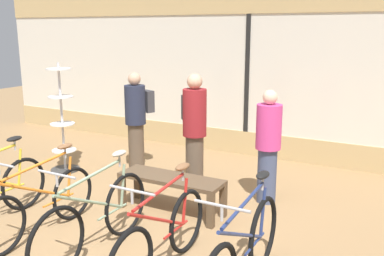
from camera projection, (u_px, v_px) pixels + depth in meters
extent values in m
plane|color=#99754C|center=(118.00, 240.00, 4.83)|extent=(24.00, 24.00, 0.00)
cube|color=tan|center=(246.00, 143.00, 8.12)|extent=(12.00, 0.08, 0.45)
cube|color=silver|center=(248.00, 74.00, 7.83)|extent=(12.00, 0.04, 2.15)
cube|color=black|center=(247.00, 74.00, 7.80)|extent=(0.08, 0.02, 2.15)
torus|color=black|center=(24.00, 184.00, 5.61)|extent=(0.05, 0.70, 0.70)
cylinder|color=gold|center=(20.00, 167.00, 5.53)|extent=(0.03, 0.11, 0.49)
cylinder|color=gold|center=(10.00, 189.00, 5.42)|extent=(0.03, 0.44, 0.03)
cylinder|color=#B2B2B7|center=(15.00, 145.00, 5.42)|extent=(0.02, 0.02, 0.14)
ellipsoid|color=black|center=(14.00, 139.00, 5.40)|extent=(0.11, 0.22, 0.06)
torus|color=black|center=(73.00, 193.00, 5.33)|extent=(0.05, 0.67, 0.67)
torus|color=black|center=(0.00, 227.00, 4.42)|extent=(0.05, 0.67, 0.67)
cylinder|color=orange|center=(35.00, 190.00, 4.79)|extent=(0.03, 0.99, 0.51)
cylinder|color=orange|center=(69.00, 176.00, 5.24)|extent=(0.03, 0.11, 0.49)
cylinder|color=orange|center=(35.00, 166.00, 4.75)|extent=(0.03, 0.92, 0.10)
cylinder|color=orange|center=(59.00, 200.00, 5.12)|extent=(0.03, 0.48, 0.03)
cylinder|color=#B2B2B7|center=(65.00, 153.00, 5.13)|extent=(0.02, 0.02, 0.14)
ellipsoid|color=brown|center=(65.00, 146.00, 5.12)|extent=(0.11, 0.22, 0.06)
torus|color=black|center=(126.00, 204.00, 4.92)|extent=(0.04, 0.73, 0.73)
torus|color=black|center=(57.00, 244.00, 4.01)|extent=(0.04, 0.73, 0.73)
cylinder|color=gray|center=(91.00, 202.00, 4.37)|extent=(0.03, 1.00, 0.51)
cylinder|color=gray|center=(123.00, 186.00, 4.83)|extent=(0.03, 0.11, 0.49)
cylinder|color=gray|center=(91.00, 176.00, 4.34)|extent=(0.03, 0.93, 0.10)
cylinder|color=gray|center=(112.00, 212.00, 4.71)|extent=(0.03, 0.48, 0.03)
cylinder|color=#B2B2B7|center=(120.00, 160.00, 4.73)|extent=(0.02, 0.02, 0.14)
ellipsoid|color=#B2A893|center=(119.00, 153.00, 4.71)|extent=(0.11, 0.22, 0.06)
cylinder|color=#B2B2B7|center=(57.00, 180.00, 3.92)|extent=(0.02, 0.02, 0.12)
cylinder|color=#ADADB2|center=(56.00, 174.00, 3.91)|extent=(0.46, 0.02, 0.02)
torus|color=black|center=(187.00, 221.00, 4.54)|extent=(0.05, 0.68, 0.68)
cylinder|color=red|center=(159.00, 220.00, 4.02)|extent=(0.03, 0.94, 0.51)
cylinder|color=red|center=(185.00, 201.00, 4.45)|extent=(0.03, 0.11, 0.49)
cylinder|color=red|center=(160.00, 191.00, 3.99)|extent=(0.03, 0.87, 0.10)
cylinder|color=red|center=(176.00, 229.00, 4.35)|extent=(0.03, 0.45, 0.03)
cylinder|color=#B2B2B7|center=(183.00, 174.00, 4.35)|extent=(0.02, 0.02, 0.14)
ellipsoid|color=brown|center=(183.00, 167.00, 4.33)|extent=(0.11, 0.22, 0.06)
cylinder|color=#B2B2B7|center=(132.00, 197.00, 3.59)|extent=(0.02, 0.02, 0.12)
cylinder|color=#ADADB2|center=(132.00, 190.00, 3.58)|extent=(0.46, 0.02, 0.02)
torus|color=black|center=(263.00, 233.00, 4.21)|extent=(0.05, 0.74, 0.74)
cylinder|color=navy|center=(242.00, 235.00, 3.67)|extent=(0.03, 1.00, 0.51)
cylinder|color=navy|center=(263.00, 212.00, 4.12)|extent=(0.03, 0.11, 0.49)
cylinder|color=navy|center=(244.00, 204.00, 3.63)|extent=(0.03, 0.93, 0.10)
cylinder|color=navy|center=(255.00, 244.00, 4.00)|extent=(0.03, 0.48, 0.03)
cylinder|color=#B2B2B7|center=(263.00, 183.00, 4.02)|extent=(0.02, 0.02, 0.14)
ellipsoid|color=black|center=(263.00, 175.00, 4.00)|extent=(0.11, 0.22, 0.06)
cylinder|color=#B2B2B7|center=(222.00, 214.00, 3.21)|extent=(0.02, 0.02, 0.12)
cylinder|color=#ADADB2|center=(222.00, 206.00, 3.20)|extent=(0.46, 0.02, 0.02)
cylinder|color=#333333|center=(66.00, 169.00, 7.25)|extent=(0.48, 0.48, 0.03)
cylinder|color=silver|center=(62.00, 118.00, 7.05)|extent=(0.04, 0.04, 1.81)
cylinder|color=white|center=(64.00, 150.00, 7.17)|extent=(0.40, 0.40, 0.02)
cylinder|color=white|center=(62.00, 124.00, 7.07)|extent=(0.40, 0.40, 0.02)
cylinder|color=white|center=(60.00, 97.00, 6.97)|extent=(0.40, 0.40, 0.02)
cylinder|color=white|center=(59.00, 69.00, 6.87)|extent=(0.40, 0.40, 0.02)
cube|color=brown|center=(171.00, 178.00, 5.50)|extent=(1.40, 0.44, 0.05)
cube|color=brown|center=(122.00, 191.00, 5.71)|extent=(0.08, 0.08, 0.43)
cube|color=brown|center=(211.00, 211.00, 5.10)|extent=(0.08, 0.08, 0.43)
cube|color=brown|center=(138.00, 183.00, 6.02)|extent=(0.08, 0.08, 0.43)
cube|color=brown|center=(223.00, 201.00, 5.41)|extent=(0.08, 0.08, 0.43)
cylinder|color=brown|center=(136.00, 147.00, 7.15)|extent=(0.33, 0.33, 0.81)
cylinder|color=#23283D|center=(135.00, 105.00, 6.99)|extent=(0.44, 0.44, 0.64)
sphere|color=tan|center=(134.00, 79.00, 6.89)|extent=(0.21, 0.21, 0.21)
cube|color=#38383D|center=(147.00, 101.00, 7.13)|extent=(0.27, 0.21, 0.36)
cylinder|color=brown|center=(195.00, 164.00, 6.21)|extent=(0.37, 0.37, 0.84)
cylinder|color=maroon|center=(195.00, 113.00, 6.04)|extent=(0.48, 0.48, 0.67)
sphere|color=tan|center=(195.00, 81.00, 5.94)|extent=(0.22, 0.22, 0.22)
cube|color=#38383D|center=(190.00, 107.00, 6.26)|extent=(0.27, 0.27, 0.36)
cylinder|color=#424C6B|center=(267.00, 175.00, 5.84)|extent=(0.37, 0.37, 0.76)
cylinder|color=#D13D84|center=(269.00, 127.00, 5.69)|extent=(0.48, 0.48, 0.60)
sphere|color=beige|center=(270.00, 97.00, 5.60)|extent=(0.20, 0.20, 0.20)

